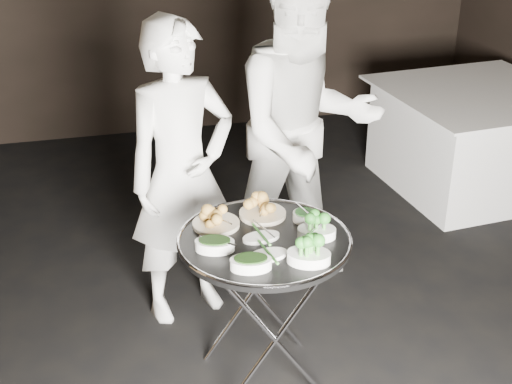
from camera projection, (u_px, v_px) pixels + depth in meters
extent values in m
cylinder|color=silver|center=(275.00, 340.00, 3.18)|extent=(0.52, 0.02, 0.77)
cylinder|color=silver|center=(275.00, 340.00, 3.18)|extent=(0.52, 0.02, 0.77)
cylinder|color=silver|center=(253.00, 291.00, 3.53)|extent=(0.52, 0.02, 0.77)
cylinder|color=silver|center=(253.00, 291.00, 3.53)|extent=(0.52, 0.02, 0.77)
cylinder|color=silver|center=(216.00, 255.00, 3.15)|extent=(0.02, 0.44, 0.02)
cylinder|color=silver|center=(311.00, 243.00, 3.25)|extent=(0.02, 0.44, 0.02)
cylinder|color=black|center=(264.00, 242.00, 3.18)|extent=(0.77, 0.77, 0.03)
torus|color=silver|center=(264.00, 239.00, 3.18)|extent=(0.78, 0.78, 0.02)
cylinder|color=beige|center=(216.00, 224.00, 3.28)|extent=(0.22, 0.22, 0.02)
cylinder|color=beige|center=(263.00, 214.00, 3.37)|extent=(0.22, 0.22, 0.02)
cylinder|color=white|center=(304.00, 216.00, 3.32)|extent=(0.11, 0.11, 0.04)
cylinder|color=silver|center=(217.00, 218.00, 3.25)|extent=(0.11, 0.16, 0.01)
cylinder|color=silver|center=(263.00, 207.00, 3.35)|extent=(0.08, 0.17, 0.01)
cylinder|color=silver|center=(305.00, 210.00, 3.32)|extent=(0.04, 0.18, 0.01)
cylinder|color=silver|center=(218.00, 241.00, 3.06)|extent=(0.15, 0.12, 0.01)
cylinder|color=silver|center=(315.00, 229.00, 3.16)|extent=(0.13, 0.14, 0.01)
cylinder|color=silver|center=(264.00, 228.00, 3.16)|extent=(0.06, 0.18, 0.01)
imported|color=white|center=(182.00, 175.00, 3.70)|extent=(0.70, 0.56, 1.65)
imported|color=white|center=(305.00, 131.00, 3.93)|extent=(0.98, 0.80, 1.89)
cube|color=white|center=(474.00, 141.00, 5.34)|extent=(1.17, 1.17, 0.73)
cube|color=white|center=(481.00, 93.00, 5.18)|extent=(1.32, 1.32, 0.02)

